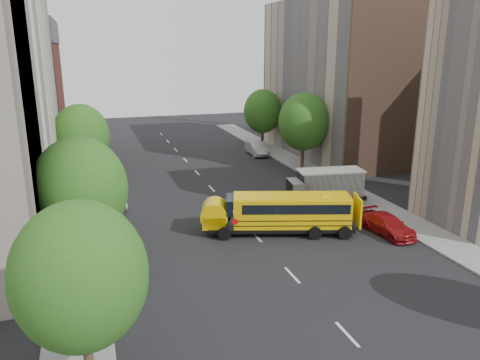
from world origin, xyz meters
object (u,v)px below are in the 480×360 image
street_tree_5 (263,111)px  parked_car_2 (107,163)px  street_tree_1 (80,190)px  street_tree_4 (304,122)px  school_bus (280,211)px  parked_car_1 (114,196)px  parked_car_5 (257,148)px  safari_truck (325,186)px  parked_car_0 (129,266)px  street_tree_2 (81,136)px  street_tree_0 (80,276)px  parked_car_3 (387,225)px

street_tree_5 → parked_car_2: (-19.80, -5.46, -4.04)m
street_tree_1 → parked_car_2: bearing=84.9°
street_tree_4 → school_bus: street_tree_4 is taller
parked_car_1 → parked_car_5: (17.60, 14.17, -0.00)m
school_bus → parked_car_5: size_ratio=2.10×
parked_car_2 → street_tree_1: bearing=79.3°
parked_car_1 → school_bus: bearing=136.3°
safari_truck → parked_car_0: safari_truck is taller
street_tree_1 → street_tree_2: bearing=90.0°
street_tree_2 → parked_car_1: (2.20, -6.07, -4.03)m
street_tree_5 → street_tree_0: bearing=-118.8°
safari_truck → parked_car_2: (-16.65, 17.52, -0.84)m
parked_car_1 → parked_car_2: size_ratio=1.01×
street_tree_2 → street_tree_4: (22.00, 0.00, 0.25)m
street_tree_1 → street_tree_4: (22.00, 18.00, 0.12)m
parked_car_3 → street_tree_1: bearing=173.7°
street_tree_1 → street_tree_5: 37.20m
parked_car_1 → street_tree_2: bearing=-71.0°
street_tree_4 → safari_truck: 11.97m
street_tree_2 → school_bus: 20.63m
parked_car_5 → street_tree_4: bearing=-72.6°
parked_car_0 → parked_car_1: 13.23m
parked_car_0 → parked_car_5: 32.56m
safari_truck → street_tree_0: bearing=-129.7°
school_bus → parked_car_5: school_bus is taller
street_tree_4 → parked_car_5: size_ratio=1.68×
street_tree_5 → parked_car_3: bearing=-94.1°
street_tree_5 → parked_car_3: size_ratio=1.63×
street_tree_1 → street_tree_4: size_ratio=0.98×
parked_car_1 → parked_car_5: bearing=-142.1°
street_tree_0 → parked_car_2: bearing=86.4°
school_bus → parked_car_1: size_ratio=2.09×
parked_car_3 → parked_car_0: bearing=177.7°
parked_car_1 → street_tree_5: bearing=-138.6°
street_tree_2 → parked_car_2: 8.06m
street_tree_4 → parked_car_2: street_tree_4 is taller
street_tree_2 → street_tree_5: bearing=28.6°
street_tree_0 → parked_car_0: bearing=75.8°
school_bus → parked_car_1: bearing=154.6°
street_tree_1 → street_tree_5: bearing=53.7°
parked_car_2 → street_tree_2: bearing=65.8°
street_tree_0 → street_tree_4: (22.00, 28.00, 0.43)m
safari_truck → parked_car_5: safari_truck is taller
street_tree_5 → parked_car_2: street_tree_5 is taller
street_tree_0 → parked_car_5: bearing=61.3°
street_tree_0 → parked_car_0: street_tree_0 is taller
street_tree_2 → street_tree_0: bearing=-90.0°
school_bus → parked_car_0: (-10.58, -3.44, -0.92)m
street_tree_0 → street_tree_5: size_ratio=0.99×
street_tree_2 → parked_car_0: 19.86m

